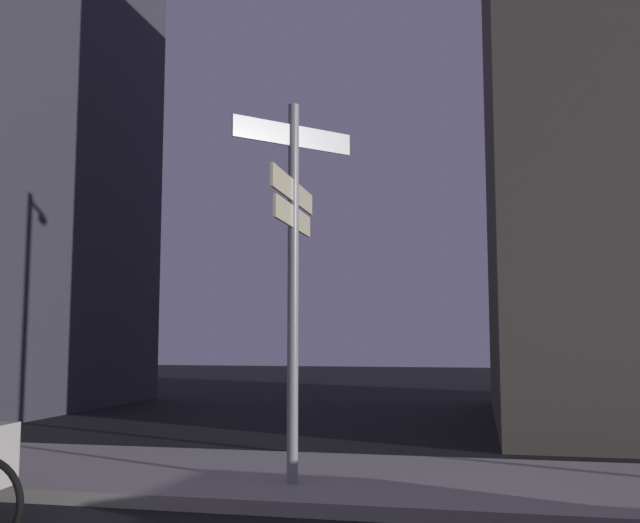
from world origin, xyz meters
TOP-DOWN VIEW (x-y plane):
  - sidewalk_kerb at (0.00, 6.07)m, footprint 40.00×2.92m
  - signpost at (0.73, 5.47)m, footprint 1.08×1.74m

SIDE VIEW (x-z plane):
  - sidewalk_kerb at x=0.00m, z-range 0.00..0.14m
  - signpost at x=0.73m, z-range 0.57..4.67m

